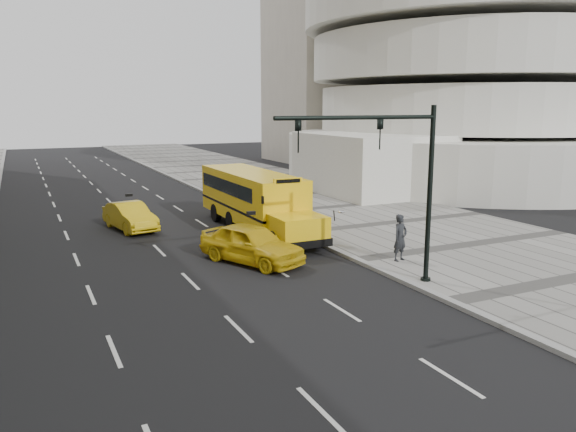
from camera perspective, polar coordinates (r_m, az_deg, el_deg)
name	(u,v)px	position (r m, az deg, el deg)	size (l,w,h in m)	color
ground	(181,248)	(26.08, -10.82, -3.22)	(140.00, 140.00, 0.00)	black
sidewalk_museum	(396,223)	(31.24, 10.94, -0.72)	(12.00, 140.00, 0.15)	gray
curb_museum	(298,234)	(28.13, 1.06, -1.81)	(0.30, 140.00, 0.15)	gray
guggenheim	(434,27)	(56.36, 14.66, 18.10)	(33.20, 42.20, 35.00)	white
school_bus	(253,196)	(29.21, -3.54, 2.02)	(2.96, 11.56, 3.19)	yellow
taxi_near	(251,244)	(23.12, -3.73, -2.82)	(1.91, 4.75, 1.62)	gold
taxi_far	(130,216)	(30.39, -15.75, -0.04)	(1.51, 4.32, 1.42)	gold
pedestrian	(400,238)	(23.25, 11.34, -2.17)	(0.70, 0.46, 1.92)	#212427
traffic_signal	(398,174)	(19.39, 11.09, 4.18)	(6.18, 0.36, 6.40)	black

